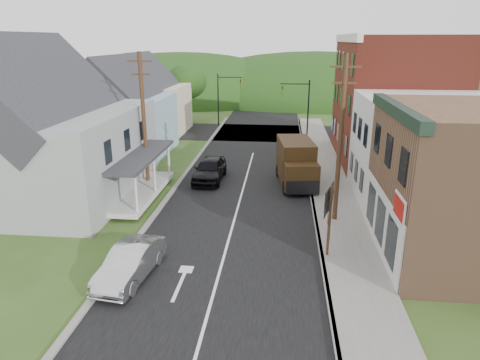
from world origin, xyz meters
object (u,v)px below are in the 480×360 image
(delivery_van, at_px, (296,163))
(route_sign_cluster, at_px, (329,211))
(silver_sedan, at_px, (130,263))
(dark_sedan, at_px, (210,169))
(warning_sign, at_px, (331,206))

(delivery_van, bearing_deg, route_sign_cluster, -91.18)
(silver_sedan, bearing_deg, route_sign_cluster, 25.13)
(dark_sedan, height_order, route_sign_cluster, route_sign_cluster)
(dark_sedan, bearing_deg, route_sign_cluster, -54.27)
(dark_sedan, xyz_separation_m, warning_sign, (7.58, -9.28, 1.16))
(warning_sign, bearing_deg, dark_sedan, 119.21)
(dark_sedan, height_order, warning_sign, warning_sign)
(silver_sedan, xyz_separation_m, dark_sedan, (1.10, 13.51, 0.11))
(delivery_van, distance_m, warning_sign, 9.10)
(dark_sedan, relative_size, route_sign_cluster, 1.44)
(dark_sedan, distance_m, route_sign_cluster, 13.13)
(dark_sedan, relative_size, warning_sign, 1.69)
(silver_sedan, xyz_separation_m, route_sign_cluster, (8.42, 2.72, 1.63))
(delivery_van, bearing_deg, warning_sign, -88.53)
(dark_sedan, bearing_deg, warning_sign, -49.19)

